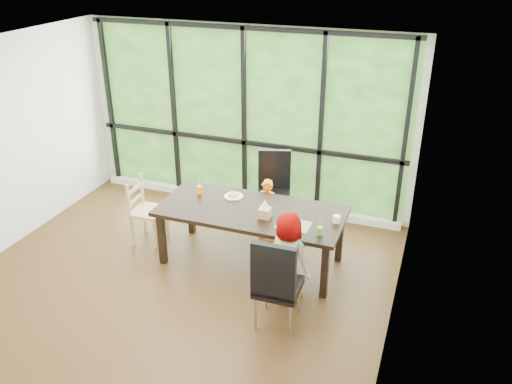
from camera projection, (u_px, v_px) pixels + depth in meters
The scene contains 23 objects.
ground at pixel (180, 278), 6.45m from camera, with size 5.00×5.00×0.00m, color black.
back_wall at pixel (245, 119), 7.76m from camera, with size 5.00×5.00×0.00m, color silver.
foliage_backdrop at pixel (245, 119), 7.75m from camera, with size 4.80×0.02×2.65m, color #204F18.
window_mullions at pixel (244, 120), 7.71m from camera, with size 4.80×0.06×2.65m, color black, non-canonical shape.
window_sill at pixel (244, 200), 8.25m from camera, with size 4.80×0.12×0.10m, color silver.
dining_table at pixel (251, 236), 6.63m from camera, with size 2.28×1.02×0.75m, color black.
chair_window_leather at pixel (274, 191), 7.42m from camera, with size 0.46×0.46×1.08m, color black.
chair_interior_leather at pixel (278, 281), 5.48m from camera, with size 0.46×0.46×1.08m, color black.
chair_end_beech at pixel (148, 211), 7.06m from camera, with size 0.42×0.40×0.90m, color tan.
child_toddler at pixel (267, 210), 7.12m from camera, with size 0.32×0.21×0.88m, color orange.
child_older at pixel (290, 258), 5.86m from camera, with size 0.53×0.35×1.09m, color slate.
placemat at pixel (293, 225), 6.11m from camera, with size 0.39×0.29×0.01m, color tan.
plate_far at pixel (234, 196), 6.78m from camera, with size 0.24×0.24×0.02m, color white.
plate_near at pixel (292, 224), 6.12m from camera, with size 0.22×0.22×0.01m, color white.
orange_cup at pixel (199, 190), 6.84m from camera, with size 0.07×0.07×0.10m, color orange.
green_cup at pixel (320, 231), 5.89m from camera, with size 0.06×0.06×0.10m, color #59B635.
white_mug at pixel (337, 219), 6.15m from camera, with size 0.09×0.09×0.09m, color white.
tissue_box at pixel (265, 213), 6.25m from camera, with size 0.14×0.14×0.12m, color tan.
crepe_rolls_far at pixel (234, 194), 6.76m from camera, with size 0.15×0.12×0.04m, color tan, non-canonical shape.
crepe_rolls_near at pixel (293, 222), 6.10m from camera, with size 0.15×0.12×0.04m, color tan, non-canonical shape.
straw_white at pixel (199, 184), 6.80m from camera, with size 0.01×0.01×0.20m, color white.
straw_pink at pixel (320, 224), 5.85m from camera, with size 0.01×0.01×0.20m, color pink.
tissue at pixel (265, 204), 6.20m from camera, with size 0.12×0.12×0.11m, color white.
Camera 1 is at (2.70, -4.70, 3.76)m, focal length 37.07 mm.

